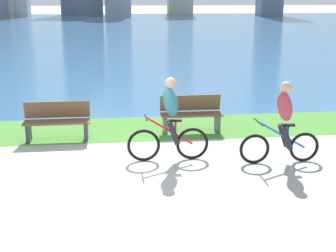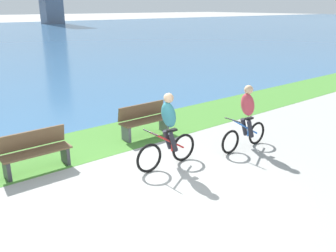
{
  "view_description": "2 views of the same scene",
  "coord_description": "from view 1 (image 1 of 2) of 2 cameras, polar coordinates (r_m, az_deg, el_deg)",
  "views": [
    {
      "loc": [
        0.24,
        -8.07,
        3.25
      ],
      "look_at": [
        1.25,
        0.53,
        0.82
      ],
      "focal_mm": 49.86,
      "sensor_mm": 36.0,
      "label": 1
    },
    {
      "loc": [
        -3.43,
        -5.02,
        3.5
      ],
      "look_at": [
        1.43,
        0.99,
        0.91
      ],
      "focal_mm": 38.52,
      "sensor_mm": 36.0,
      "label": 2
    }
  ],
  "objects": [
    {
      "name": "ground_plane",
      "position": [
        8.71,
        -7.82,
        -6.39
      ],
      "size": [
        300.0,
        300.0,
        0.0
      ],
      "primitive_type": "plane",
      "color": "#9E9E99"
    },
    {
      "name": "grass_strip_bayside",
      "position": [
        11.82,
        -7.59,
        -0.4
      ],
      "size": [
        120.0,
        2.23,
        0.01
      ],
      "primitive_type": "cube",
      "color": "#478433",
      "rests_on": "ground"
    },
    {
      "name": "bay_water_surface",
      "position": [
        50.45,
        -7.12,
        11.87
      ],
      "size": [
        300.0,
        75.73,
        0.0
      ],
      "primitive_type": "cube",
      "color": "#386693",
      "rests_on": "ground"
    },
    {
      "name": "cyclist_lead",
      "position": [
        9.32,
        0.22,
        0.71
      ],
      "size": [
        1.66,
        0.52,
        1.71
      ],
      "color": "black",
      "rests_on": "ground"
    },
    {
      "name": "cyclist_trailing",
      "position": [
        9.45,
        13.88,
        0.38
      ],
      "size": [
        1.64,
        0.52,
        1.65
      ],
      "color": "black",
      "rests_on": "ground"
    },
    {
      "name": "bench_near_path",
      "position": [
        11.05,
        -13.39,
        0.57
      ],
      "size": [
        1.5,
        0.47,
        0.9
      ],
      "color": "brown",
      "rests_on": "ground"
    },
    {
      "name": "bench_far_along_path",
      "position": [
        11.45,
        2.84,
        1.51
      ],
      "size": [
        1.5,
        0.47,
        0.9
      ],
      "color": "brown",
      "rests_on": "ground"
    }
  ]
}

